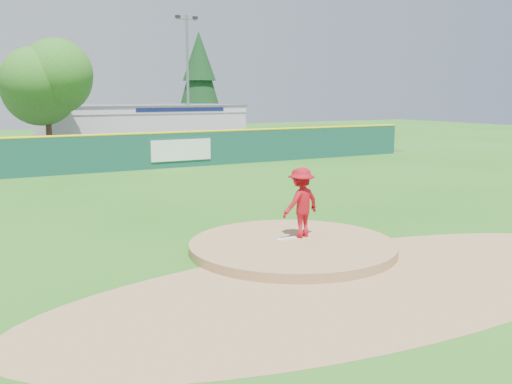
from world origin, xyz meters
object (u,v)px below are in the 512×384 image
van (151,152)px  light_pole_right (188,76)px  pitcher (301,203)px  conifer_tree (199,78)px  pool_building_grp (139,126)px  deciduous_tree (46,87)px

van → light_pole_right: 11.22m
pitcher → van: size_ratio=0.40×
light_pole_right → conifer_tree: bearing=60.3°
pool_building_grp → conifer_tree: bearing=29.8°
conifer_tree → deciduous_tree: bearing=-143.7°
light_pole_right → pitcher: bearing=-106.5°
pitcher → deciduous_tree: deciduous_tree is taller
conifer_tree → light_pole_right: bearing=-119.7°
deciduous_tree → conifer_tree: 18.63m
pitcher → conifer_tree: conifer_tree is taller
van → conifer_tree: size_ratio=0.51×
pitcher → deciduous_tree: size_ratio=0.26×
pitcher → light_pole_right: light_pole_right is taller
pitcher → light_pole_right: bearing=-119.9°
pool_building_grp → light_pole_right: bearing=-44.9°
conifer_tree → light_pole_right: 8.06m
pitcher → van: pitcher is taller
van → conifer_tree: bearing=-31.3°
pitcher → van: 20.55m
pool_building_grp → deciduous_tree: 11.01m
van → deciduous_tree: bearing=51.9°
van → pool_building_grp: size_ratio=0.32×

